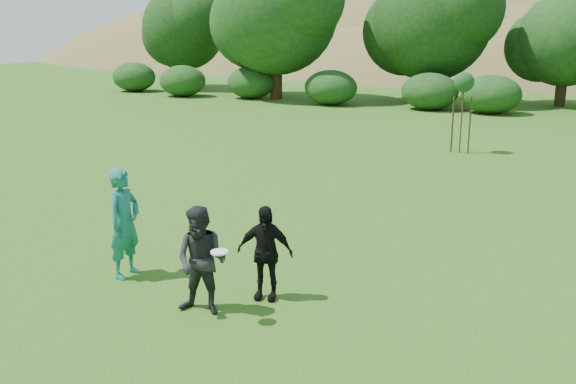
{
  "coord_description": "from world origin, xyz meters",
  "views": [
    {
      "loc": [
        5.75,
        -8.32,
        4.39
      ],
      "look_at": [
        0.0,
        3.0,
        1.1
      ],
      "focal_mm": 40.0,
      "sensor_mm": 36.0,
      "label": 1
    }
  ],
  "objects_px": {
    "player_black": "(265,253)",
    "sapling": "(464,84)",
    "player_grey": "(202,261)",
    "player_teal": "(124,223)"
  },
  "relations": [
    {
      "from": "player_grey",
      "to": "player_black",
      "type": "xyz_separation_m",
      "value": [
        0.6,
        0.94,
        -0.07
      ]
    },
    {
      "from": "player_grey",
      "to": "player_black",
      "type": "relative_size",
      "value": 1.08
    },
    {
      "from": "player_teal",
      "to": "player_grey",
      "type": "distance_m",
      "value": 2.21
    },
    {
      "from": "player_black",
      "to": "player_grey",
      "type": "bearing_deg",
      "value": -137.28
    },
    {
      "from": "player_black",
      "to": "sapling",
      "type": "xyz_separation_m",
      "value": [
        0.08,
        14.2,
        1.62
      ]
    },
    {
      "from": "player_black",
      "to": "player_teal",
      "type": "bearing_deg",
      "value": 171.21
    },
    {
      "from": "player_teal",
      "to": "sapling",
      "type": "relative_size",
      "value": 0.7
    },
    {
      "from": "player_teal",
      "to": "player_black",
      "type": "height_order",
      "value": "player_teal"
    },
    {
      "from": "player_teal",
      "to": "sapling",
      "type": "height_order",
      "value": "sapling"
    },
    {
      "from": "player_grey",
      "to": "sapling",
      "type": "height_order",
      "value": "sapling"
    }
  ]
}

